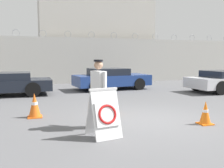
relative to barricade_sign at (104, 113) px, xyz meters
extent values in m
plane|color=#5B5B5E|center=(1.72, 1.09, -0.56)|extent=(90.00, 90.00, 0.00)
cube|color=beige|center=(1.72, 12.24, 1.04)|extent=(36.00, 0.30, 3.21)
torus|color=gray|center=(-2.47, 12.24, 2.87)|extent=(0.47, 0.03, 0.47)
torus|color=gray|center=(-0.79, 12.24, 2.87)|extent=(0.47, 0.03, 0.47)
torus|color=gray|center=(0.88, 12.24, 2.87)|extent=(0.47, 0.03, 0.47)
torus|color=gray|center=(2.56, 12.24, 2.87)|extent=(0.47, 0.03, 0.47)
torus|color=gray|center=(4.24, 12.24, 2.87)|extent=(0.47, 0.03, 0.47)
torus|color=gray|center=(5.91, 12.24, 2.87)|extent=(0.47, 0.03, 0.47)
torus|color=gray|center=(7.59, 12.24, 2.87)|extent=(0.47, 0.03, 0.47)
torus|color=gray|center=(9.27, 12.24, 2.87)|extent=(0.47, 0.03, 0.47)
torus|color=gray|center=(10.94, 12.24, 2.87)|extent=(0.47, 0.03, 0.47)
torus|color=gray|center=(12.62, 12.24, 2.87)|extent=(0.47, 0.03, 0.47)
cube|color=beige|center=(3.56, 15.68, 2.74)|extent=(9.01, 5.01, 6.60)
cube|color=white|center=(0.02, -0.11, -0.02)|extent=(0.70, 0.47, 1.09)
cube|color=white|center=(-0.04, 0.21, -0.02)|extent=(0.70, 0.47, 1.09)
cube|color=white|center=(-0.01, 0.05, 0.54)|extent=(0.69, 0.18, 0.05)
cube|color=white|center=(0.03, -0.15, 0.00)|extent=(0.58, 0.27, 0.54)
torus|color=red|center=(0.03, -0.16, 0.00)|extent=(0.47, 0.25, 0.44)
cylinder|color=#514C42|center=(0.10, 0.71, -0.14)|extent=(0.15, 0.15, 0.83)
cylinder|color=#514C42|center=(0.04, 0.88, -0.14)|extent=(0.15, 0.15, 0.83)
cube|color=silver|center=(0.07, 0.79, 0.59)|extent=(0.35, 0.48, 0.64)
sphere|color=tan|center=(0.07, 0.79, 1.07)|extent=(0.23, 0.23, 0.23)
cylinder|color=silver|center=(0.16, 0.54, 0.61)|extent=(0.09, 0.09, 0.61)
cylinder|color=silver|center=(0.08, 1.07, 0.58)|extent=(0.35, 0.19, 0.59)
cylinder|color=black|center=(0.07, 0.79, 1.18)|extent=(0.24, 0.24, 0.05)
cube|color=orange|center=(-1.50, 2.45, -0.54)|extent=(0.42, 0.42, 0.03)
cone|color=orange|center=(-1.50, 2.45, -0.17)|extent=(0.36, 0.36, 0.71)
cylinder|color=white|center=(-1.50, 2.45, -0.14)|extent=(0.18, 0.18, 0.10)
cube|color=orange|center=(2.92, 0.20, -0.54)|extent=(0.36, 0.36, 0.03)
cone|color=orange|center=(2.92, 0.20, -0.22)|extent=(0.30, 0.30, 0.61)
cylinder|color=white|center=(2.92, 0.20, -0.19)|extent=(0.15, 0.15, 0.09)
cube|color=orange|center=(0.84, 2.17, -0.54)|extent=(0.41, 0.41, 0.03)
cone|color=orange|center=(0.84, 2.17, -0.14)|extent=(0.35, 0.35, 0.78)
cylinder|color=white|center=(0.84, 2.17, -0.10)|extent=(0.18, 0.18, 0.11)
cylinder|color=black|center=(-1.54, 6.55, -0.21)|extent=(0.69, 0.20, 0.69)
cylinder|color=black|center=(-1.54, 8.37, -0.21)|extent=(0.69, 0.20, 0.69)
cube|color=black|center=(-2.98, 7.45, -0.05)|extent=(4.65, 1.95, 0.52)
cube|color=black|center=(-2.75, 7.45, 0.38)|extent=(2.23, 1.75, 0.34)
cylinder|color=black|center=(4.01, 9.25, -0.23)|extent=(0.68, 0.26, 0.67)
cylinder|color=black|center=(4.18, 7.47, -0.23)|extent=(0.68, 0.26, 0.67)
cylinder|color=black|center=(1.39, 9.00, -0.23)|extent=(0.68, 0.26, 0.67)
cylinder|color=black|center=(1.56, 7.22, -0.23)|extent=(0.68, 0.26, 0.67)
cube|color=navy|center=(2.79, 8.23, -0.03)|extent=(4.41, 2.30, 0.60)
cube|color=black|center=(2.58, 8.21, 0.46)|extent=(2.19, 1.90, 0.38)
cylinder|color=black|center=(7.04, 6.20, -0.22)|extent=(0.70, 0.24, 0.69)
cylinder|color=black|center=(7.15, 4.47, -0.22)|extent=(0.70, 0.24, 0.69)
camera|label=1|loc=(-1.53, -5.37, 1.25)|focal=40.00mm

